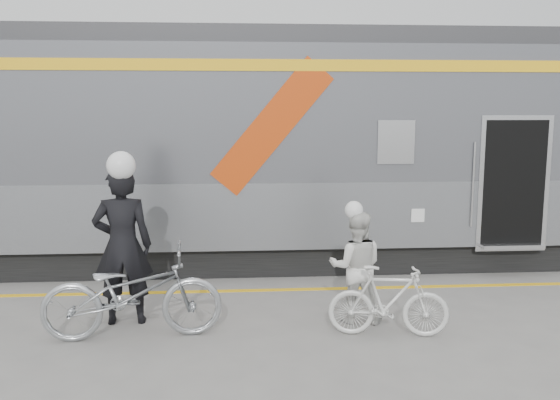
{
  "coord_description": "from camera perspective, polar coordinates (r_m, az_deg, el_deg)",
  "views": [
    {
      "loc": [
        -1.33,
        -6.68,
        2.79
      ],
      "look_at": [
        -0.74,
        1.6,
        1.5
      ],
      "focal_mm": 38.0,
      "sensor_mm": 36.0,
      "label": 1
    }
  ],
  "objects": [
    {
      "name": "bicycle_left",
      "position": [
        7.49,
        -14.03,
        -8.68
      ],
      "size": [
        2.22,
        0.94,
        1.14
      ],
      "primitive_type": "imported",
      "rotation": [
        0.0,
        0.0,
        1.66
      ],
      "color": "#9EA2A6",
      "rests_on": "ground"
    },
    {
      "name": "helmet_man",
      "position": [
        7.75,
        -15.26,
        4.48
      ],
      "size": [
        0.36,
        0.36,
        0.36
      ],
      "primitive_type": "sphere",
      "color": "white",
      "rests_on": "man"
    },
    {
      "name": "woman",
      "position": [
        7.85,
        7.34,
        -6.4
      ],
      "size": [
        0.79,
        0.66,
        1.47
      ],
      "primitive_type": "imported",
      "rotation": [
        0.0,
        0.0,
        2.98
      ],
      "color": "silver",
      "rests_on": "ground"
    },
    {
      "name": "safety_strip",
      "position": [
        9.35,
        4.34,
        -8.52
      ],
      "size": [
        24.0,
        0.12,
        0.01
      ],
      "primitive_type": "cube",
      "color": "yellow",
      "rests_on": "ground"
    },
    {
      "name": "ground",
      "position": [
        7.36,
        6.85,
        -13.51
      ],
      "size": [
        90.0,
        90.0,
        0.0
      ],
      "primitive_type": "plane",
      "color": "slate",
      "rests_on": "ground"
    },
    {
      "name": "bicycle_right",
      "position": [
        7.49,
        10.41,
        -9.55
      ],
      "size": [
        1.53,
        0.65,
        0.89
      ],
      "primitive_type": "imported",
      "rotation": [
        0.0,
        0.0,
        1.41
      ],
      "color": "silver",
      "rests_on": "ground"
    },
    {
      "name": "train",
      "position": [
        11.15,
        8.09,
        4.97
      ],
      "size": [
        24.0,
        3.17,
        4.1
      ],
      "color": "black",
      "rests_on": "ground"
    },
    {
      "name": "man",
      "position": [
        7.93,
        -14.91,
        -4.27
      ],
      "size": [
        0.79,
        0.56,
        2.06
      ],
      "primitive_type": "imported",
      "rotation": [
        0.0,
        0.0,
        3.23
      ],
      "color": "black",
      "rests_on": "ground"
    },
    {
      "name": "helmet_woman",
      "position": [
        7.68,
        7.46,
        -0.24
      ],
      "size": [
        0.24,
        0.24,
        0.24
      ],
      "primitive_type": "sphere",
      "color": "white",
      "rests_on": "woman"
    }
  ]
}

